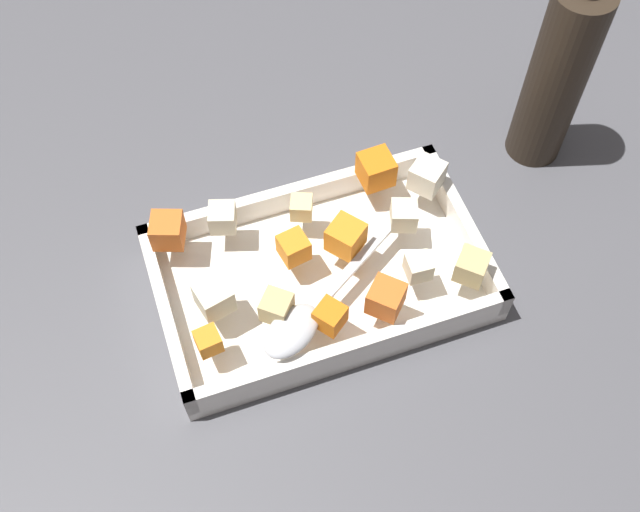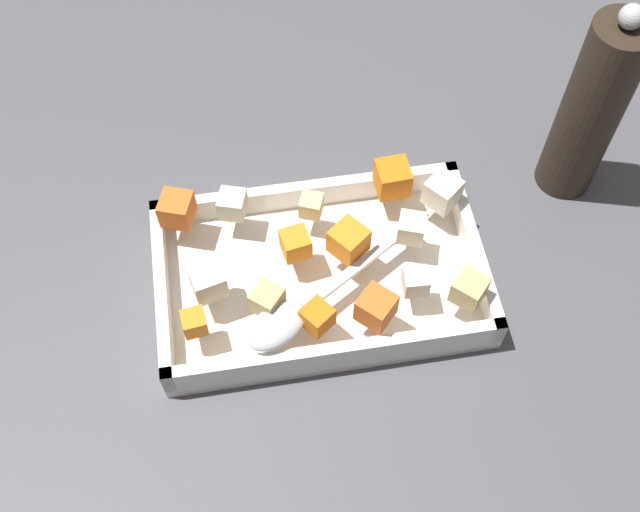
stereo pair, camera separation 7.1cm
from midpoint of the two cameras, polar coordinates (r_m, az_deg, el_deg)
The scene contains 19 objects.
ground_plane at distance 0.84m, azimuth 1.30°, elevation -1.41°, with size 4.00×4.00×0.00m, color #4C4C51.
baking_dish at distance 0.82m, azimuth 2.46°, elevation -1.74°, with size 0.34×0.21×0.05m.
carrot_chunk_near_left at distance 0.79m, azimuth 4.66°, elevation 0.92°, with size 0.03×0.03×0.03m, color orange.
carrot_chunk_heap_side at distance 0.76m, azimuth 6.79°, elevation -3.96°, with size 0.03×0.03×0.03m, color orange.
carrot_chunk_mid_right at distance 0.75m, azimuth -6.48°, elevation -5.04°, with size 0.02×0.02×0.02m, color orange.
carrot_chunk_under_handle at distance 0.79m, azimuth 0.82°, elevation 0.44°, with size 0.03×0.03×0.03m, color orange.
carrot_chunk_heap_top at distance 0.84m, azimuth 7.72°, elevation 5.46°, with size 0.03×0.03×0.03m, color orange.
carrot_chunk_front_center at distance 0.75m, azimuth 2.22°, elevation -4.71°, with size 0.03×0.03×0.03m, color orange.
carrot_chunk_back_center at distance 0.82m, azimuth -7.95°, elevation 3.21°, with size 0.03×0.03×0.03m, color orange.
potato_chunk_rim_edge at distance 0.78m, azimuth 13.36°, elevation -2.57°, with size 0.03×0.03×0.03m, color tan.
potato_chunk_near_spoon at distance 0.81m, azimuth 9.19°, elevation 1.71°, with size 0.03×0.03×0.03m, color beige.
potato_chunk_near_right at distance 0.78m, azimuth 9.56°, elevation -2.03°, with size 0.02×0.02×0.02m, color beige.
potato_chunk_center at distance 0.76m, azimuth -1.22°, elevation -3.39°, with size 0.03×0.03×0.03m, color tan.
potato_chunk_corner_nw at distance 0.77m, azimuth -5.56°, elevation -2.02°, with size 0.03×0.03×0.03m, color beige.
potato_chunk_far_right at distance 0.82m, azimuth 1.84°, elevation 3.52°, with size 0.02×0.02×0.02m, color #E0CC89.
parsnip_chunk_corner_sw at distance 0.82m, azimuth -3.94°, elevation 3.60°, with size 0.03×0.03×0.03m, color beige.
parsnip_chunk_mid_left at distance 0.84m, azimuth 11.31°, elevation 4.43°, with size 0.03×0.03×0.03m, color silver.
serving_spoon at distance 0.75m, azimuth 0.34°, elevation -4.70°, with size 0.20×0.14×0.02m.
pepper_mill at distance 0.88m, azimuth 21.34°, elevation 9.70°, with size 0.06×0.06×0.25m.
Camera 2 is at (0.05, 0.42, 0.73)m, focal length 44.02 mm.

